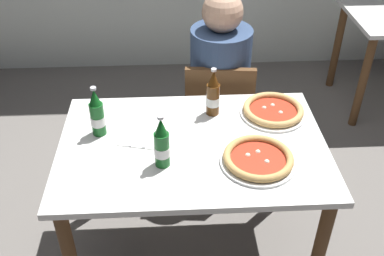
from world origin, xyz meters
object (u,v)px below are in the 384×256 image
object	(u,v)px
pizza_marinara_far	(258,159)
napkin_with_cutlery	(142,136)
pizza_margherita_near	(273,110)
beer_bottle_center	(213,95)
diner_seated	(219,95)
chair_behind_table	(218,115)
beer_bottle_right	(162,145)
dining_table_main	(193,163)
beer_bottle_left	(97,115)

from	to	relation	value
pizza_marinara_far	napkin_with_cutlery	size ratio (longest dim) A/B	1.49
pizza_margherita_near	pizza_marinara_far	size ratio (longest dim) A/B	0.99
beer_bottle_center	diner_seated	bearing A→B (deg)	79.03
chair_behind_table	beer_bottle_right	bearing A→B (deg)	71.85
chair_behind_table	diner_seated	xyz separation A→B (m)	(0.01, 0.05, 0.10)
chair_behind_table	pizza_marinara_far	bearing A→B (deg)	101.45
diner_seated	pizza_marinara_far	distance (m)	0.83
dining_table_main	diner_seated	world-z (taller)	diner_seated
dining_table_main	chair_behind_table	xyz separation A→B (m)	(0.19, 0.61, -0.15)
napkin_with_cutlery	beer_bottle_right	bearing A→B (deg)	-64.56
beer_bottle_center	napkin_with_cutlery	bearing A→B (deg)	-153.61
diner_seated	beer_bottle_left	bearing A→B (deg)	-137.79
chair_behind_table	beer_bottle_right	distance (m)	0.89
beer_bottle_left	napkin_with_cutlery	distance (m)	0.22
diner_seated	beer_bottle_center	xyz separation A→B (m)	(-0.08, -0.42, 0.27)
pizza_marinara_far	beer_bottle_center	world-z (taller)	beer_bottle_center
diner_seated	napkin_with_cutlery	xyz separation A→B (m)	(-0.42, -0.59, 0.17)
chair_behind_table	beer_bottle_left	size ratio (longest dim) A/B	3.44
chair_behind_table	beer_bottle_left	xyz separation A→B (m)	(-0.61, -0.51, 0.37)
dining_table_main	beer_bottle_left	bearing A→B (deg)	166.69
pizza_margherita_near	dining_table_main	bearing A→B (deg)	-152.25
diner_seated	napkin_with_cutlery	distance (m)	0.75
chair_behind_table	pizza_marinara_far	world-z (taller)	chair_behind_table
napkin_with_cutlery	chair_behind_table	bearing A→B (deg)	52.47
beer_bottle_left	dining_table_main	bearing A→B (deg)	-13.31
dining_table_main	beer_bottle_right	world-z (taller)	beer_bottle_right
pizza_marinara_far	beer_bottle_left	world-z (taller)	beer_bottle_left
dining_table_main	pizza_margherita_near	bearing A→B (deg)	27.75
dining_table_main	napkin_with_cutlery	bearing A→B (deg)	163.45
chair_behind_table	pizza_marinara_far	xyz separation A→B (m)	(0.08, -0.75, 0.29)
beer_bottle_right	chair_behind_table	bearing A→B (deg)	66.70
pizza_margherita_near	napkin_with_cutlery	bearing A→B (deg)	-167.14
beer_bottle_center	beer_bottle_right	distance (m)	0.44
beer_bottle_left	pizza_margherita_near	bearing A→B (deg)	7.75
pizza_margherita_near	diner_seated	bearing A→B (deg)	115.47
napkin_with_cutlery	pizza_marinara_far	bearing A→B (deg)	-23.07
beer_bottle_left	beer_bottle_center	size ratio (longest dim) A/B	1.00
pizza_marinara_far	beer_bottle_left	xyz separation A→B (m)	(-0.69, 0.24, 0.08)
chair_behind_table	pizza_margherita_near	bearing A→B (deg)	124.06
pizza_margherita_near	beer_bottle_left	bearing A→B (deg)	-172.25
dining_table_main	diner_seated	xyz separation A→B (m)	(0.19, 0.66, -0.05)
pizza_margherita_near	pizza_marinara_far	world-z (taller)	same
pizza_marinara_far	chair_behind_table	bearing A→B (deg)	96.31
beer_bottle_left	napkin_with_cutlery	xyz separation A→B (m)	(0.19, -0.03, -0.10)
pizza_margherita_near	pizza_marinara_far	distance (m)	0.38
diner_seated	beer_bottle_left	xyz separation A→B (m)	(-0.62, -0.56, 0.27)
beer_bottle_right	pizza_margherita_near	bearing A→B (deg)	32.75
beer_bottle_left	beer_bottle_right	size ratio (longest dim) A/B	1.00
beer_bottle_left	beer_bottle_center	world-z (taller)	same
diner_seated	pizza_margherita_near	world-z (taller)	diner_seated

